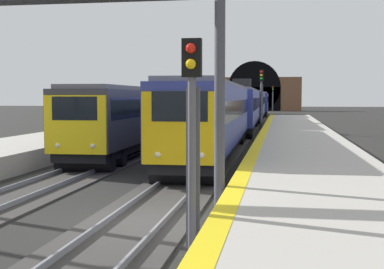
% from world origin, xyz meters
% --- Properties ---
extents(ground_plane, '(320.00, 320.00, 0.00)m').
position_xyz_m(ground_plane, '(0.00, 0.00, 0.00)').
color(ground_plane, black).
extents(platform_right, '(112.00, 4.94, 0.91)m').
position_xyz_m(platform_right, '(0.00, -4.68, 0.45)').
color(platform_right, '#ADA89E').
rests_on(platform_right, ground_plane).
extents(platform_right_edge_strip, '(112.00, 0.50, 0.01)m').
position_xyz_m(platform_right_edge_strip, '(0.00, -2.46, 0.91)').
color(platform_right_edge_strip, yellow).
rests_on(platform_right_edge_strip, platform_right).
extents(track_main_line, '(160.00, 2.82, 0.21)m').
position_xyz_m(track_main_line, '(0.00, 0.00, 0.04)').
color(track_main_line, '#383533').
rests_on(track_main_line, ground_plane).
extents(train_main_approaching, '(84.26, 3.15, 4.88)m').
position_xyz_m(train_main_approaching, '(46.92, -0.00, 2.27)').
color(train_main_approaching, navy).
rests_on(train_main_approaching, ground_plane).
extents(train_adjacent_platform, '(62.94, 3.20, 4.67)m').
position_xyz_m(train_adjacent_platform, '(38.78, 4.86, 2.17)').
color(train_adjacent_platform, '#333338').
rests_on(train_adjacent_platform, ground_plane).
extents(railway_signal_near, '(0.39, 0.38, 4.38)m').
position_xyz_m(railway_signal_near, '(-2.63, -1.86, 2.61)').
color(railway_signal_near, '#4C4C54').
rests_on(railway_signal_near, ground_plane).
extents(railway_signal_mid, '(0.39, 0.38, 5.63)m').
position_xyz_m(railway_signal_mid, '(34.66, -1.86, 3.38)').
color(railway_signal_mid, '#4C4C54').
rests_on(railway_signal_mid, ground_plane).
extents(railway_signal_far, '(0.39, 0.38, 5.52)m').
position_xyz_m(railway_signal_far, '(100.96, -1.86, 3.33)').
color(railway_signal_far, '#38383D').
rests_on(railway_signal_far, ground_plane).
extents(overhead_signal_gantry, '(0.70, 9.17, 6.65)m').
position_xyz_m(overhead_signal_gantry, '(0.81, 2.43, 5.10)').
color(overhead_signal_gantry, '#3F3F47').
rests_on(overhead_signal_gantry, ground_plane).
extents(tunnel_portal, '(2.67, 21.16, 11.85)m').
position_xyz_m(tunnel_portal, '(109.88, 2.43, 3.86)').
color(tunnel_portal, brown).
rests_on(tunnel_portal, ground_plane).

